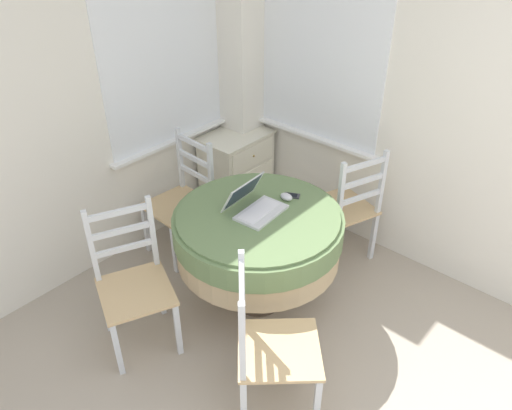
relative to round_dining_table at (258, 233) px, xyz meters
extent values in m
cube|color=white|center=(-0.94, 1.23, 0.69)|extent=(4.15, 0.06, 2.55)
cube|color=white|center=(0.31, 1.19, 0.90)|extent=(1.10, 0.01, 1.42)
cube|color=white|center=(0.31, 1.16, 0.18)|extent=(1.18, 0.07, 0.02)
cube|color=white|center=(1.13, 0.37, 0.90)|extent=(0.01, 1.10, 1.42)
cube|color=white|center=(1.10, 0.37, 0.18)|extent=(0.07, 1.18, 0.02)
cube|color=white|center=(1.00, 1.06, 0.69)|extent=(0.28, 0.28, 2.55)
cylinder|color=#4C3D2D|center=(0.00, 0.00, -0.57)|extent=(0.36, 0.36, 0.03)
cylinder|color=#4C3D2D|center=(0.00, 0.00, -0.21)|extent=(0.11, 0.11, 0.69)
cylinder|color=tan|center=(0.00, 0.00, -0.03)|extent=(1.08, 1.08, 0.32)
cylinder|color=#607A4C|center=(0.00, 0.00, 0.06)|extent=(1.11, 1.11, 0.16)
cylinder|color=#607A4C|center=(0.00, 0.00, 0.14)|extent=(1.05, 1.05, 0.02)
cube|color=silver|center=(0.01, -0.01, 0.16)|extent=(0.35, 0.23, 0.02)
cube|color=silver|center=(0.01, 0.00, 0.17)|extent=(0.30, 0.14, 0.00)
cube|color=silver|center=(0.00, 0.13, 0.26)|extent=(0.34, 0.12, 0.18)
cube|color=#192338|center=(0.00, 0.13, 0.26)|extent=(0.31, 0.11, 0.16)
ellipsoid|color=silver|center=(0.25, -0.03, 0.18)|extent=(0.06, 0.09, 0.05)
cube|color=#2D2D33|center=(0.31, -0.03, 0.16)|extent=(0.10, 0.12, 0.01)
cube|color=black|center=(0.31, -0.03, 0.16)|extent=(0.07, 0.09, 0.00)
cube|color=tan|center=(0.02, 0.84, -0.15)|extent=(0.46, 0.45, 0.02)
cube|color=silver|center=(-0.16, 1.03, -0.38)|extent=(0.04, 0.04, 0.42)
cube|color=silver|center=(-0.18, 0.67, -0.38)|extent=(0.04, 0.04, 0.42)
cube|color=silver|center=(0.23, 1.01, -0.38)|extent=(0.04, 0.04, 0.42)
cube|color=silver|center=(0.20, 0.64, -0.38)|extent=(0.04, 0.04, 0.42)
cube|color=silver|center=(0.23, 1.01, 0.11)|extent=(0.03, 0.03, 0.51)
cube|color=silver|center=(0.20, 0.64, 0.11)|extent=(0.03, 0.03, 0.51)
cube|color=silver|center=(0.21, 0.83, 0.31)|extent=(0.05, 0.37, 0.04)
cube|color=silver|center=(0.21, 0.83, 0.17)|extent=(0.05, 0.37, 0.04)
cube|color=silver|center=(0.21, 0.83, 0.04)|extent=(0.05, 0.37, 0.04)
cube|color=tan|center=(0.83, -0.12, -0.15)|extent=(0.54, 0.55, 0.02)
cube|color=silver|center=(1.07, 0.00, -0.38)|extent=(0.04, 0.04, 0.42)
cube|color=silver|center=(0.72, 0.12, -0.38)|extent=(0.04, 0.04, 0.42)
cube|color=silver|center=(0.94, -0.37, -0.38)|extent=(0.04, 0.04, 0.42)
cube|color=silver|center=(0.59, -0.24, -0.38)|extent=(0.04, 0.04, 0.42)
cube|color=silver|center=(0.94, -0.37, 0.11)|extent=(0.04, 0.04, 0.51)
cube|color=silver|center=(0.59, -0.24, 0.11)|extent=(0.04, 0.04, 0.51)
cube|color=silver|center=(0.76, -0.30, 0.31)|extent=(0.36, 0.14, 0.04)
cube|color=silver|center=(0.76, -0.30, 0.17)|extent=(0.36, 0.14, 0.04)
cube|color=silver|center=(0.76, -0.30, 0.04)|extent=(0.36, 0.14, 0.04)
cube|color=tan|center=(-0.55, -0.63, -0.15)|extent=(0.61, 0.61, 0.02)
cube|color=silver|center=(-0.56, -0.90, -0.38)|extent=(0.05, 0.05, 0.42)
cube|color=silver|center=(-0.28, -0.65, -0.38)|extent=(0.05, 0.05, 0.42)
cube|color=silver|center=(-0.82, -0.62, -0.38)|extent=(0.05, 0.05, 0.42)
cube|color=silver|center=(-0.55, -0.36, -0.38)|extent=(0.05, 0.05, 0.42)
cube|color=silver|center=(-0.82, -0.62, 0.11)|extent=(0.05, 0.05, 0.51)
cube|color=silver|center=(-0.55, -0.36, 0.11)|extent=(0.05, 0.05, 0.51)
cube|color=silver|center=(-0.68, -0.49, 0.31)|extent=(0.29, 0.27, 0.04)
cube|color=silver|center=(-0.68, -0.49, 0.17)|extent=(0.29, 0.27, 0.04)
cube|color=silver|center=(-0.68, -0.49, 0.04)|extent=(0.29, 0.27, 0.04)
cube|color=tan|center=(-0.78, 0.30, -0.15)|extent=(0.56, 0.57, 0.02)
cube|color=silver|center=(-1.03, 0.20, -0.38)|extent=(0.04, 0.04, 0.42)
cube|color=silver|center=(-0.69, 0.05, -0.38)|extent=(0.04, 0.04, 0.42)
cube|color=silver|center=(-0.87, 0.56, -0.38)|extent=(0.04, 0.04, 0.42)
cube|color=silver|center=(-0.53, 0.41, -0.38)|extent=(0.04, 0.04, 0.42)
cube|color=silver|center=(-0.87, 0.56, 0.11)|extent=(0.04, 0.04, 0.51)
cube|color=silver|center=(-0.53, 0.41, 0.11)|extent=(0.04, 0.04, 0.51)
cube|color=silver|center=(-0.70, 0.48, 0.31)|extent=(0.35, 0.17, 0.04)
cube|color=silver|center=(-0.70, 0.48, 0.17)|extent=(0.35, 0.17, 0.04)
cube|color=silver|center=(-0.70, 0.48, 0.04)|extent=(0.35, 0.17, 0.04)
cube|color=silver|center=(0.81, 0.96, -0.24)|extent=(0.57, 0.39, 0.69)
cube|color=silver|center=(0.81, 0.96, 0.11)|extent=(0.59, 0.41, 0.02)
cube|color=white|center=(0.81, 0.77, -0.01)|extent=(0.50, 0.01, 0.19)
sphere|color=olive|center=(0.81, 0.76, -0.01)|extent=(0.02, 0.02, 0.02)
cube|color=white|center=(0.81, 0.77, -0.24)|extent=(0.50, 0.01, 0.19)
sphere|color=olive|center=(0.81, 0.76, -0.24)|extent=(0.02, 0.02, 0.02)
cube|color=white|center=(0.81, 0.77, -0.47)|extent=(0.50, 0.01, 0.19)
sphere|color=olive|center=(0.81, 0.76, -0.47)|extent=(0.02, 0.02, 0.02)
camera|label=1|loc=(-1.98, -1.72, 1.94)|focal=35.00mm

